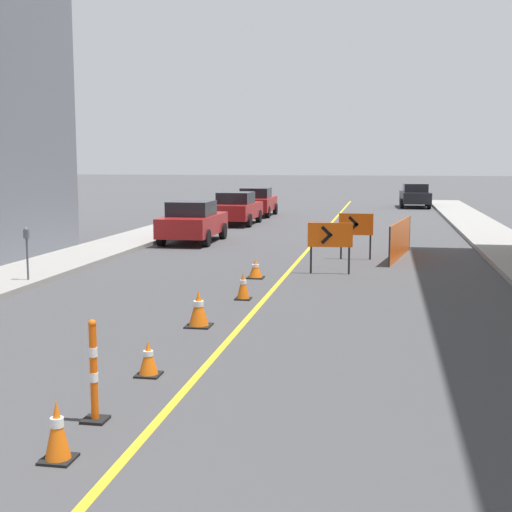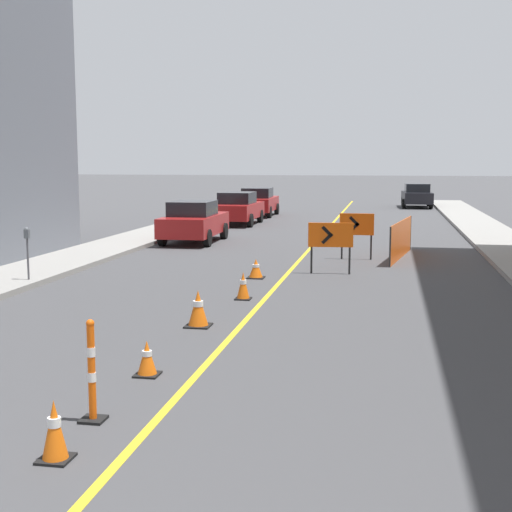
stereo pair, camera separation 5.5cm
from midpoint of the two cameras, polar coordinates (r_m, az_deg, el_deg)
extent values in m
cube|color=gold|center=(27.87, 4.95, 1.22)|extent=(0.12, 55.47, 0.01)
cube|color=gray|center=(29.34, -8.64, 1.62)|extent=(2.27, 55.47, 0.15)
cube|color=gray|center=(28.06, 19.17, 1.01)|extent=(2.27, 55.47, 0.15)
cube|color=black|center=(8.02, -15.54, -15.37)|extent=(0.34, 0.34, 0.03)
cone|color=orange|center=(7.90, -15.63, -13.18)|extent=(0.27, 0.27, 0.62)
cylinder|color=white|center=(7.87, -15.65, -12.67)|extent=(0.14, 0.14, 0.10)
cube|color=black|center=(10.65, -8.54, -9.36)|extent=(0.35, 0.35, 0.03)
cone|color=orange|center=(10.57, -8.57, -8.01)|extent=(0.28, 0.28, 0.49)
cylinder|color=white|center=(10.56, -8.57, -7.70)|extent=(0.15, 0.15, 0.08)
cube|color=black|center=(13.56, -4.52, -5.58)|extent=(0.47, 0.47, 0.03)
cone|color=orange|center=(13.49, -4.54, -4.14)|extent=(0.38, 0.38, 0.66)
cylinder|color=white|center=(13.47, -4.54, -3.81)|extent=(0.20, 0.20, 0.11)
cube|color=black|center=(16.12, -0.94, -3.43)|extent=(0.35, 0.35, 0.03)
cone|color=orange|center=(16.06, -0.94, -2.34)|extent=(0.28, 0.28, 0.59)
cylinder|color=white|center=(16.05, -0.94, -2.09)|extent=(0.15, 0.15, 0.09)
cube|color=black|center=(18.99, 0.07, -1.73)|extent=(0.45, 0.45, 0.03)
cone|color=orange|center=(18.95, 0.07, -0.96)|extent=(0.36, 0.36, 0.49)
cylinder|color=white|center=(18.94, 0.07, -0.78)|extent=(0.19, 0.19, 0.08)
cube|color=black|center=(9.01, -12.72, -12.64)|extent=(0.29, 0.29, 0.04)
cylinder|color=#EF560C|center=(8.82, -12.83, -9.06)|extent=(0.09, 0.09, 1.14)
cylinder|color=white|center=(8.84, -12.82, -9.41)|extent=(0.10, 0.10, 0.11)
cylinder|color=white|center=(8.76, -12.88, -7.49)|extent=(0.10, 0.10, 0.11)
sphere|color=#EF560C|center=(8.67, -12.95, -5.28)|extent=(0.10, 0.10, 0.10)
cube|color=#EF560C|center=(19.69, 6.08, 1.69)|extent=(1.24, 0.16, 0.67)
cube|color=black|center=(19.64, 5.80, 1.95)|extent=(0.33, 0.04, 0.32)
cube|color=black|center=(19.66, 5.80, 1.41)|extent=(0.33, 0.04, 0.32)
cylinder|color=black|center=(19.82, 4.54, -0.32)|extent=(0.06, 0.06, 0.75)
cylinder|color=black|center=(19.74, 7.57, -0.39)|extent=(0.06, 0.06, 0.75)
cube|color=#EF560C|center=(22.69, 8.14, 2.53)|extent=(1.08, 0.06, 0.68)
cube|color=black|center=(22.64, 7.93, 2.77)|extent=(0.33, 0.02, 0.33)
cube|color=black|center=(22.66, 7.92, 2.29)|extent=(0.33, 0.02, 0.33)
cylinder|color=black|center=(22.79, 6.95, 0.73)|extent=(0.06, 0.06, 0.77)
cylinder|color=black|center=(22.75, 9.25, 0.67)|extent=(0.06, 0.06, 0.77)
cube|color=#EF560C|center=(23.32, 11.60, 1.31)|extent=(0.73, 4.29, 1.20)
cylinder|color=#262626|center=(21.18, 10.75, 0.71)|extent=(0.05, 0.05, 1.20)
cylinder|color=#262626|center=(25.46, 12.30, 1.81)|extent=(0.05, 0.05, 1.20)
cube|color=maroon|center=(27.35, -4.90, 2.52)|extent=(1.85, 4.32, 0.72)
cube|color=black|center=(27.09, -5.04, 3.82)|extent=(1.55, 1.95, 0.55)
cylinder|color=black|center=(28.89, -5.83, 2.07)|extent=(0.23, 0.64, 0.64)
cylinder|color=black|center=(28.46, -2.52, 2.02)|extent=(0.23, 0.64, 0.64)
cylinder|color=black|center=(26.36, -7.45, 1.51)|extent=(0.23, 0.64, 0.64)
cylinder|color=black|center=(25.88, -3.85, 1.44)|extent=(0.23, 0.64, 0.64)
cube|color=maroon|center=(34.83, -1.40, 3.65)|extent=(1.87, 4.33, 0.72)
cube|color=black|center=(34.59, -1.47, 4.68)|extent=(1.56, 1.96, 0.55)
cylinder|color=black|center=(36.34, -2.28, 3.24)|extent=(0.23, 0.64, 0.64)
cylinder|color=black|center=(36.00, 0.38, 3.21)|extent=(0.23, 0.64, 0.64)
cylinder|color=black|center=(33.76, -3.28, 2.90)|extent=(0.23, 0.64, 0.64)
cylinder|color=black|center=(33.39, -0.43, 2.86)|extent=(0.23, 0.64, 0.64)
cube|color=maroon|center=(40.25, 0.21, 4.19)|extent=(1.90, 4.34, 0.72)
cube|color=black|center=(40.00, 0.16, 5.08)|extent=(1.58, 1.97, 0.55)
cylinder|color=black|center=(41.74, -0.62, 3.82)|extent=(0.24, 0.65, 0.64)
cylinder|color=black|center=(41.44, 1.71, 3.79)|extent=(0.24, 0.65, 0.64)
cylinder|color=black|center=(39.13, -1.37, 3.56)|extent=(0.24, 0.65, 0.64)
cylinder|color=black|center=(38.82, 1.11, 3.53)|extent=(0.24, 0.65, 0.64)
cube|color=black|center=(48.72, 12.77, 4.61)|extent=(1.97, 4.37, 0.72)
cube|color=black|center=(48.48, 12.80, 5.34)|extent=(1.61, 1.99, 0.55)
cylinder|color=black|center=(50.05, 11.72, 4.30)|extent=(0.25, 0.65, 0.64)
cylinder|color=black|center=(50.11, 13.68, 4.25)|extent=(0.25, 0.65, 0.64)
cylinder|color=black|center=(47.38, 11.78, 4.12)|extent=(0.25, 0.65, 0.64)
cylinder|color=black|center=(47.45, 13.85, 4.06)|extent=(0.25, 0.65, 0.64)
cylinder|color=#4C4C51|center=(18.70, -17.70, -0.23)|extent=(0.05, 0.05, 1.04)
cube|color=#565B60|center=(18.62, -17.78, 1.70)|extent=(0.12, 0.10, 0.22)
sphere|color=#565B60|center=(18.61, -17.80, 2.03)|extent=(0.11, 0.11, 0.11)
cylinder|color=#4C4C51|center=(30.42, -6.37, 2.93)|extent=(0.05, 0.05, 0.97)
cube|color=#565B60|center=(30.38, -6.39, 4.05)|extent=(0.12, 0.10, 0.22)
sphere|color=#565B60|center=(30.37, -6.39, 4.26)|extent=(0.11, 0.11, 0.11)
camera|label=1|loc=(0.03, -89.90, 0.01)|focal=50.00mm
camera|label=2|loc=(0.03, 90.10, -0.01)|focal=50.00mm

